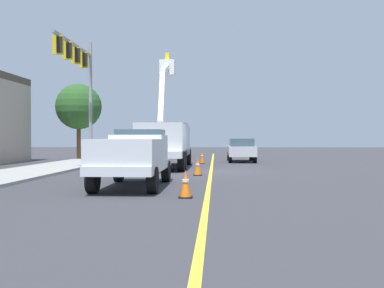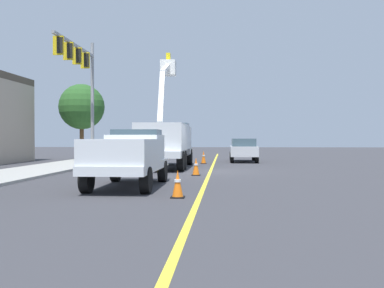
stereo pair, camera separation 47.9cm
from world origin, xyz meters
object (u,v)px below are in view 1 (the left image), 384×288
(utility_bucket_truck, at_px, (166,140))
(service_pickup_truck, at_px, (133,155))
(traffic_cone_mid_front, at_px, (198,167))
(traffic_cone_mid_rear, at_px, (202,157))
(passing_minivan, at_px, (241,148))
(traffic_cone_leading, at_px, (186,184))
(traffic_signal_mast, at_px, (80,72))

(utility_bucket_truck, bearing_deg, service_pickup_truck, 179.36)
(traffic_cone_mid_front, bearing_deg, traffic_cone_mid_rear, -0.09)
(traffic_cone_mid_front, xyz_separation_m, traffic_cone_mid_rear, (9.32, -0.02, 0.03))
(passing_minivan, bearing_deg, traffic_cone_mid_front, 166.73)
(service_pickup_truck, bearing_deg, passing_minivan, -16.35)
(traffic_cone_mid_rear, bearing_deg, traffic_cone_leading, 179.53)
(passing_minivan, height_order, traffic_cone_mid_front, passing_minivan)
(passing_minivan, height_order, traffic_cone_mid_rear, passing_minivan)
(utility_bucket_truck, distance_m, traffic_cone_leading, 13.18)
(traffic_cone_leading, bearing_deg, traffic_cone_mid_front, -0.94)
(service_pickup_truck, bearing_deg, traffic_signal_mast, 25.28)
(traffic_signal_mast, bearing_deg, utility_bucket_truck, -97.94)
(passing_minivan, relative_size, traffic_signal_mast, 0.60)
(traffic_cone_leading, distance_m, traffic_cone_mid_front, 7.62)
(traffic_cone_leading, relative_size, traffic_cone_mid_rear, 0.91)
(service_pickup_truck, xyz_separation_m, traffic_signal_mast, (11.00, 5.20, 4.61))
(passing_minivan, height_order, traffic_cone_leading, passing_minivan)
(utility_bucket_truck, bearing_deg, traffic_signal_mast, 82.06)
(traffic_cone_mid_front, xyz_separation_m, traffic_signal_mast, (6.10, 7.32, 5.33))
(passing_minivan, xyz_separation_m, traffic_cone_mid_rear, (-2.67, 2.81, -0.54))
(traffic_cone_leading, xyz_separation_m, traffic_signal_mast, (13.73, 7.20, 5.34))
(passing_minivan, bearing_deg, utility_bucket_truck, 143.85)
(service_pickup_truck, xyz_separation_m, traffic_cone_mid_rear, (14.22, -2.14, -0.68))
(passing_minivan, distance_m, traffic_cone_mid_front, 12.33)
(utility_bucket_truck, xyz_separation_m, traffic_cone_mid_front, (-5.36, -2.01, -1.20))
(traffic_signal_mast, bearing_deg, traffic_cone_leading, -152.32)
(traffic_cone_leading, bearing_deg, service_pickup_truck, 36.33)
(passing_minivan, relative_size, traffic_cone_leading, 5.98)
(traffic_cone_leading, height_order, traffic_cone_mid_rear, traffic_cone_mid_rear)
(service_pickup_truck, bearing_deg, traffic_cone_mid_rear, -8.57)
(passing_minivan, bearing_deg, service_pickup_truck, 163.65)
(utility_bucket_truck, relative_size, traffic_cone_mid_rear, 9.33)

